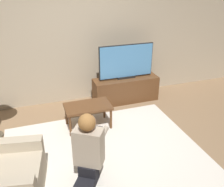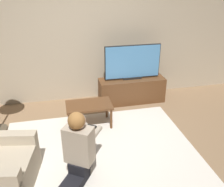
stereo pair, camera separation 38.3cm
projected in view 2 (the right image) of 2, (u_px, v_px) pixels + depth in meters
name	position (u px, v px, depth m)	size (l,w,h in m)	color
ground_plane	(100.00, 154.00, 3.57)	(10.00, 10.00, 0.00)	#896B4C
wall_back	(81.00, 35.00, 4.71)	(10.00, 0.06, 2.60)	tan
rug	(100.00, 154.00, 3.56)	(2.76, 2.27, 0.02)	silver
tv_stand	(132.00, 90.00, 4.97)	(1.29, 0.39, 0.49)	brown
tv	(133.00, 62.00, 4.72)	(1.08, 0.08, 0.67)	black
coffee_table	(89.00, 107.00, 4.11)	(0.75, 0.45, 0.41)	brown
person_kneeling	(78.00, 148.00, 2.95)	(0.66, 0.84, 0.93)	black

